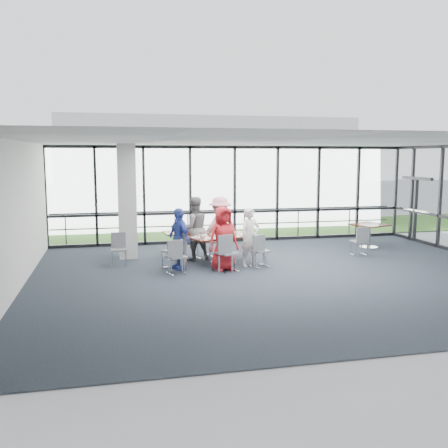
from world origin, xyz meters
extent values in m
cube|color=#1F252F|center=(0.00, 0.00, -0.01)|extent=(12.00, 10.00, 0.02)
cube|color=white|center=(0.00, 0.00, 3.20)|extent=(12.00, 10.00, 0.04)
cube|color=silver|center=(-6.00, 0.00, 1.60)|extent=(0.10, 10.00, 3.20)
cube|color=silver|center=(0.00, -5.00, 1.60)|extent=(12.00, 0.10, 3.20)
cube|color=white|center=(0.00, 5.00, 1.60)|extent=(12.00, 0.10, 3.20)
cube|color=black|center=(6.00, 3.75, 1.05)|extent=(0.12, 1.60, 2.10)
cube|color=silver|center=(-3.60, 3.00, 1.60)|extent=(0.50, 0.50, 3.20)
cube|color=gray|center=(0.00, 10.00, -0.02)|extent=(80.00, 70.00, 0.02)
cube|color=#38591E|center=(0.00, 8.00, 0.01)|extent=(80.00, 5.00, 0.01)
cube|color=silver|center=(4.00, 32.00, 3.00)|extent=(24.00, 10.00, 6.00)
cylinder|color=#2D2D33|center=(0.00, 5.60, 0.50)|extent=(12.00, 0.06, 0.06)
cube|color=#38170C|center=(-1.18, 1.72, 0.73)|extent=(2.01, 1.51, 0.04)
cylinder|color=silver|center=(-1.18, 1.72, 0.35)|extent=(0.12, 0.12, 0.71)
cylinder|color=silver|center=(-1.18, 1.72, 0.01)|extent=(0.56, 0.56, 0.03)
cube|color=#38170C|center=(-2.23, 2.58, 0.73)|extent=(0.84, 0.84, 0.04)
cylinder|color=silver|center=(-2.23, 2.58, 0.35)|extent=(0.12, 0.12, 0.71)
cube|color=#38170C|center=(3.84, 2.91, 0.73)|extent=(1.24, 1.24, 0.04)
cylinder|color=silver|center=(3.84, 2.91, 0.35)|extent=(0.12, 0.12, 0.71)
imported|color=red|center=(-1.33, 0.86, 0.81)|extent=(0.89, 0.70, 1.62)
imported|color=silver|center=(-0.53, 1.21, 0.77)|extent=(0.66, 0.57, 1.54)
imported|color=slate|center=(-1.82, 2.32, 0.88)|extent=(0.93, 0.67, 1.75)
imported|color=#CC7C86|center=(-1.05, 2.51, 0.86)|extent=(1.24, 0.89, 1.72)
imported|color=#3347A9|center=(-2.39, 1.29, 0.78)|extent=(0.80, 1.04, 1.56)
cylinder|color=white|center=(-1.54, 1.25, 0.76)|extent=(0.24, 0.24, 0.01)
cylinder|color=white|center=(-0.57, 1.61, 0.76)|extent=(0.27, 0.27, 0.01)
cylinder|color=white|center=(-1.69, 1.84, 0.76)|extent=(0.25, 0.25, 0.01)
cylinder|color=white|center=(-0.81, 2.15, 0.76)|extent=(0.26, 0.26, 0.01)
cylinder|color=white|center=(-1.91, 1.49, 0.76)|extent=(0.26, 0.26, 0.01)
cylinder|color=white|center=(-1.33, 1.45, 0.82)|extent=(0.07, 0.07, 0.13)
cylinder|color=white|center=(-0.82, 1.65, 0.82)|extent=(0.07, 0.07, 0.13)
cylinder|color=white|center=(-1.18, 1.94, 0.83)|extent=(0.08, 0.08, 0.15)
cylinder|color=white|center=(-1.78, 1.41, 0.82)|extent=(0.07, 0.07, 0.15)
cube|color=beige|center=(-1.16, 1.29, 0.75)|extent=(0.38, 0.37, 0.00)
cube|color=beige|center=(-0.35, 1.72, 0.75)|extent=(0.39, 0.34, 0.00)
cube|color=beige|center=(-1.15, 2.10, 0.75)|extent=(0.31, 0.36, 0.00)
cube|color=black|center=(-1.15, 1.82, 0.77)|extent=(0.10, 0.07, 0.04)
cylinder|color=red|center=(-1.18, 1.77, 0.84)|extent=(0.06, 0.06, 0.18)
cylinder|color=#17732A|center=(-1.13, 1.78, 0.85)|extent=(0.05, 0.05, 0.20)
camera|label=1|loc=(-4.05, -11.14, 2.85)|focal=40.00mm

